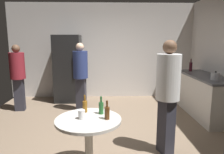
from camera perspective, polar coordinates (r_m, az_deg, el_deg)
The scene contains 14 objects.
ground_plane at distance 3.87m, azimuth -3.00°, elevation -16.29°, with size 5.20×5.20×0.10m, color #7A6651.
wall_back at distance 6.10m, azimuth -2.66°, elevation 7.10°, with size 5.32×0.06×2.70m, color silver.
refrigerator at distance 5.81m, azimuth -11.93°, elevation 2.28°, with size 0.70×0.68×1.80m.
kitchen_counter at distance 5.11m, azimuth 23.78°, elevation -4.57°, with size 0.64×1.87×0.90m.
kettle at distance 4.54m, azimuth 26.48°, elevation 0.18°, with size 0.24×0.17×0.18m.
wine_bottle_on_counter at distance 5.56m, azimuth 20.73°, elevation 2.73°, with size 0.08×0.08×0.31m.
foreground_table at distance 2.61m, azimuth -6.46°, elevation -13.39°, with size 0.80×0.80×0.73m.
beer_bottle_amber at distance 2.78m, azimuth -7.43°, elevation -7.84°, with size 0.06×0.06×0.23m.
beer_bottle_brown at distance 2.51m, azimuth -1.36°, elevation -9.69°, with size 0.06×0.06×0.23m.
beer_bottle_green at distance 2.69m, azimuth -2.99°, elevation -8.34°, with size 0.06×0.06×0.23m.
plastic_cup_white at distance 2.56m, azimuth -8.29°, elevation -10.09°, with size 0.08×0.08×0.11m, color white.
person_in_navy_shirt at distance 4.91m, azimuth -8.61°, elevation 1.41°, with size 0.40×0.40×1.61m.
person_in_maroon_shirt at distance 5.34m, azimuth -24.41°, elevation 1.05°, with size 0.38×0.38×1.57m.
person_in_white_shirt at distance 3.09m, azimuth 15.03°, elevation -3.17°, with size 0.44×0.44×1.67m.
Camera 1 is at (0.08, -3.47, 1.67)m, focal length 33.39 mm.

